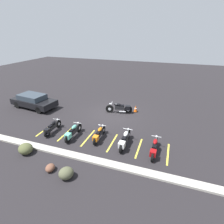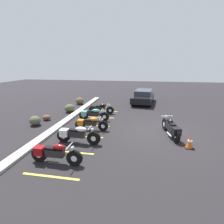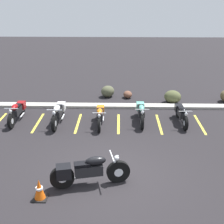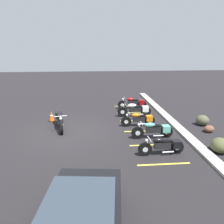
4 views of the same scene
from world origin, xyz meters
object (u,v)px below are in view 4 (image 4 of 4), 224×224
parked_bike_1 (136,110)px  parked_bike_3 (154,130)px  landscape_rock_3 (220,145)px  parked_bike_4 (164,145)px  parked_bike_2 (140,119)px  motorcycle_black_featured (60,119)px  landscape_rock_1 (202,120)px  traffic_cone (52,116)px  parked_bike_0 (134,103)px  landscape_rock_0 (209,129)px

parked_bike_1 → parked_bike_3: size_ratio=1.05×
parked_bike_1 → landscape_rock_3: 5.93m
parked_bike_4 → parked_bike_2: bearing=-88.1°
motorcycle_black_featured → landscape_rock_1: motorcycle_black_featured is taller
motorcycle_black_featured → traffic_cone: 1.41m
parked_bike_4 → landscape_rock_3: parked_bike_4 is taller
motorcycle_black_featured → parked_bike_3: size_ratio=1.12×
parked_bike_1 → landscape_rock_3: parked_bike_1 is taller
parked_bike_2 → traffic_cone: (-1.35, -5.18, -0.12)m
parked_bike_1 → landscape_rock_1: 4.03m
landscape_rock_1 → parked_bike_0: bearing=-139.2°
motorcycle_black_featured → parked_bike_1: motorcycle_black_featured is taller
parked_bike_1 → traffic_cone: 5.33m
landscape_rock_0 → traffic_cone: size_ratio=0.90×
parked_bike_3 → traffic_cone: size_ratio=3.39×
parked_bike_3 → parked_bike_4: size_ratio=1.06×
motorcycle_black_featured → landscape_rock_0: size_ratio=4.21×
parked_bike_1 → landscape_rock_1: bearing=151.3°
landscape_rock_3 → parked_bike_2: bearing=-142.0°
parked_bike_2 → landscape_rock_0: (1.26, 3.48, -0.23)m
motorcycle_black_featured → landscape_rock_3: bearing=50.9°
parked_bike_0 → landscape_rock_3: 7.57m
parked_bike_2 → parked_bike_4: 3.51m
parked_bike_4 → landscape_rock_3: 2.49m
motorcycle_black_featured → landscape_rock_0: (1.38, 7.99, -0.31)m
motorcycle_black_featured → landscape_rock_3: (3.64, 7.26, -0.17)m
landscape_rock_0 → traffic_cone: 9.05m
parked_bike_3 → parked_bike_4: bearing=86.9°
landscape_rock_0 → landscape_rock_1: landscape_rock_1 is taller
traffic_cone → parked_bike_2: bearing=75.3°
landscape_rock_0 → landscape_rock_3: (2.26, -0.73, 0.14)m
landscape_rock_3 → landscape_rock_0: bearing=162.0°
parked_bike_2 → landscape_rock_3: 4.46m
parked_bike_2 → landscape_rock_3: (3.52, 2.75, -0.09)m
motorcycle_black_featured → parked_bike_4: (3.62, 4.77, -0.08)m
parked_bike_0 → landscape_rock_1: (3.84, 3.32, -0.14)m
parked_bike_2 → landscape_rock_1: (0.19, 3.63, -0.11)m
parked_bike_0 → traffic_cone: 5.96m
parked_bike_2 → parked_bike_3: size_ratio=0.94×
parked_bike_4 → landscape_rock_1: (-3.31, 3.37, -0.11)m
parked_bike_3 → landscape_rock_0: parked_bike_3 is taller
landscape_rock_0 → landscape_rock_3: 2.38m
parked_bike_3 → parked_bike_4: parked_bike_3 is taller
traffic_cone → parked_bike_1: bearing=94.8°
parked_bike_1 → parked_bike_4: parked_bike_1 is taller
parked_bike_3 → traffic_cone: (-3.12, -5.53, -0.15)m
parked_bike_0 → parked_bike_3: size_ratio=1.01×
landscape_rock_3 → traffic_cone: bearing=-121.6°
parked_bike_0 → traffic_cone: size_ratio=3.41×
parked_bike_1 → parked_bike_4: (5.30, 0.13, -0.05)m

